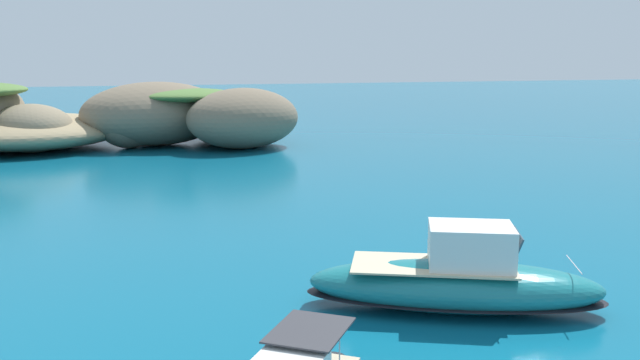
{
  "coord_description": "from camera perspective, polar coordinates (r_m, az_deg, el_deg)",
  "views": [
    {
      "loc": [
        -9.91,
        -8.23,
        7.83
      ],
      "look_at": [
        -0.73,
        18.19,
        2.81
      ],
      "focal_mm": 38.06,
      "sensor_mm": 36.0,
      "label": 1
    }
  ],
  "objects": [
    {
      "name": "islet_small",
      "position": [
        63.39,
        -10.71,
        5.32
      ],
      "size": [
        22.32,
        19.56,
        5.78
      ],
      "color": "#756651",
      "rests_on": "ground"
    },
    {
      "name": "motorboat_teal",
      "position": [
        21.94,
        11.36,
        -8.38
      ],
      "size": [
        9.65,
        6.65,
        2.76
      ],
      "color": "#19727A",
      "rests_on": "ground"
    }
  ]
}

